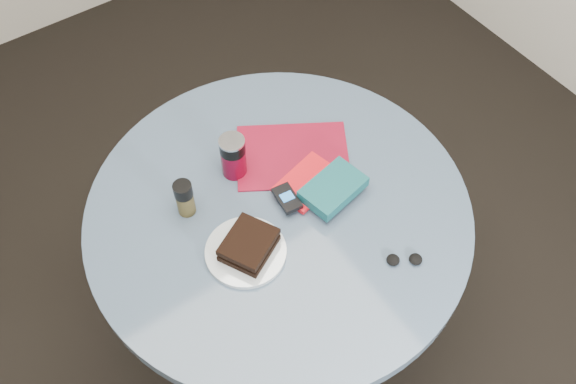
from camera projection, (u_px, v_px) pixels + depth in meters
ground at (281, 328)px, 2.26m from camera, size 4.00×4.00×0.00m
table at (279, 242)px, 1.78m from camera, size 1.00×1.00×0.75m
plate at (246, 252)px, 1.57m from camera, size 0.25×0.25×0.01m
sandwich at (249, 245)px, 1.55m from camera, size 0.16×0.15×0.04m
soda_can at (233, 156)px, 1.67m from camera, size 0.08×0.08×0.13m
pepper_grinder at (185, 198)px, 1.60m from camera, size 0.06×0.06×0.11m
magazine at (293, 156)px, 1.75m from camera, size 0.38×0.35×0.01m
red_book at (308, 182)px, 1.69m from camera, size 0.19×0.15×0.01m
novel at (333, 188)px, 1.65m from camera, size 0.18×0.13×0.03m
mp3_player at (287, 198)px, 1.64m from camera, size 0.06×0.09×0.02m
headphones at (404, 260)px, 1.55m from camera, size 0.09×0.08×0.02m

